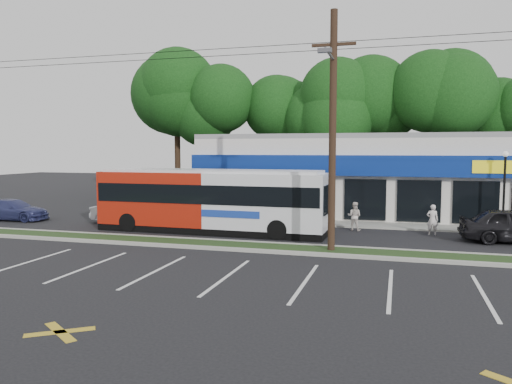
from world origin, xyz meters
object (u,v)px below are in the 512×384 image
Objects in this scene: pedestrian_b at (354,216)px; lamp_post at (504,181)px; car_silver at (126,212)px; utility_pole at (328,123)px; car_blue at (13,210)px; metrobus at (211,199)px; pedestrian_a at (432,220)px.

lamp_post is at bearing -155.99° from pedestrian_b.
car_silver is at bearing 15.76° from pedestrian_b.
utility_pole is 12.33× the size of car_silver.
utility_pole is at bearing -105.99° from car_blue.
metrobus reaches higher than pedestrian_b.
metrobus is (-14.74, -4.30, -0.93)m from lamp_post.
pedestrian_b is (-3.93, 0.32, -0.01)m from pedestrian_a.
metrobus is at bearing 31.16° from pedestrian_b.
utility_pole reaches higher than car_blue.
pedestrian_a is at bearing -87.85° from car_silver.
car_silver is at bearing -172.48° from lamp_post.
utility_pole reaches higher than pedestrian_a.
pedestrian_a is at bearing -90.14° from car_blue.
metrobus reaches higher than car_silver.
car_silver is 13.21m from pedestrian_b.
lamp_post is at bearing -86.50° from car_blue.
car_blue is at bearing 5.57° from pedestrian_a.
pedestrian_a is (-3.63, -2.02, -1.89)m from lamp_post.
metrobus is 2.79× the size of car_blue.
car_silver is 2.63× the size of pedestrian_b.
car_silver is 2.60× the size of pedestrian_a.
pedestrian_a reaches higher than pedestrian_b.
utility_pole reaches higher than metrobus.
car_blue is at bearing 178.05° from metrobus.
utility_pole is 11.34× the size of car_blue.
pedestrian_b is at bearing -2.58° from pedestrian_a.
car_silver is (-5.99, 1.56, -1.07)m from metrobus.
utility_pole is 32.46× the size of pedestrian_b.
metrobus is 6.29m from car_silver.
pedestrian_a reaches higher than car_silver.
car_silver is at bearing -87.50° from car_blue.
utility_pole is at bearing -27.15° from metrobus.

